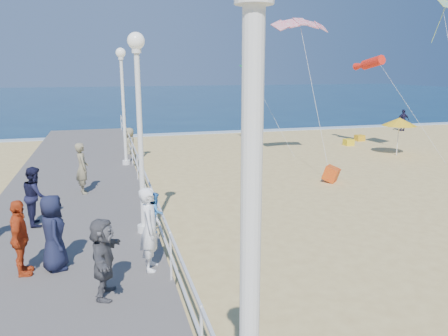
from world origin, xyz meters
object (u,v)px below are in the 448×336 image
object	(u,v)px
beach_walker_c	(130,144)
box_kite	(331,175)
lamp_post_far	(123,94)
beach_chair_right	(360,138)
beach_umbrella	(399,122)
spectator_3	(20,238)
spectator_4	(53,233)
beach_walker_b	(403,120)
lamp_post_mid	(139,114)
toddler_held	(156,212)
beach_walker_a	(260,130)
woman_holding_toddler	(150,229)
lamp_post_near	(250,247)
spectator_7	(35,196)
spectator_5	(103,258)
beach_chair_left	(349,142)
spectator_6	(82,168)

from	to	relation	value
beach_walker_c	box_kite	world-z (taller)	beach_walker_c
lamp_post_far	beach_chair_right	xyz separation A→B (m)	(15.80, 5.25, -3.46)
beach_umbrella	beach_chair_right	bearing A→B (deg)	81.00
spectator_3	spectator_4	bearing A→B (deg)	-81.75
box_kite	beach_walker_b	bearing A→B (deg)	-0.42
lamp_post_mid	toddler_held	size ratio (longest dim) A/B	6.01
beach_walker_a	beach_walker_c	xyz separation A→B (m)	(-8.71, -3.87, 0.05)
lamp_post_mid	box_kite	bearing A→B (deg)	29.80
woman_holding_toddler	beach_chair_right	world-z (taller)	woman_holding_toddler
lamp_post_near	beach_walker_c	bearing A→B (deg)	89.02
spectator_7	beach_chair_right	world-z (taller)	spectator_7
lamp_post_near	spectator_5	xyz separation A→B (m)	(-1.07, 5.67, -2.45)
spectator_5	beach_chair_left	world-z (taller)	spectator_5
toddler_held	spectator_5	bearing A→B (deg)	145.45
woman_holding_toddler	spectator_4	bearing A→B (deg)	86.14
spectator_5	beach_walker_b	world-z (taller)	spectator_5
toddler_held	spectator_7	distance (m)	4.77
lamp_post_far	beach_chair_left	world-z (taller)	lamp_post_far
beach_walker_a	beach_walker_b	xyz separation A→B (m)	(12.65, 1.95, 0.01)
spectator_4	spectator_6	world-z (taller)	spectator_6
toddler_held	beach_umbrella	size ratio (longest dim) A/B	0.41
woman_holding_toddler	toddler_held	distance (m)	0.40
spectator_7	beach_umbrella	xyz separation A→B (m)	(17.93, 7.77, 0.66)
spectator_3	spectator_6	distance (m)	6.47
beach_walker_b	beach_umbrella	distance (m)	10.75
beach_umbrella	beach_chair_left	distance (m)	4.12
lamp_post_mid	beach_chair_left	world-z (taller)	lamp_post_mid
lamp_post_mid	beach_chair_left	bearing A→B (deg)	42.34
spectator_6	beach_walker_a	distance (m)	15.52
spectator_3	beach_walker_b	xyz separation A→B (m)	(24.51, 19.46, -0.40)
beach_walker_b	beach_chair_right	world-z (taller)	beach_walker_b
woman_holding_toddler	beach_walker_c	bearing A→B (deg)	9.56
spectator_3	spectator_7	xyz separation A→B (m)	(-0.13, 3.35, 0.00)
woman_holding_toddler	beach_walker_c	world-z (taller)	woman_holding_toddler
spectator_5	toddler_held	bearing A→B (deg)	-35.60
lamp_post_far	spectator_6	distance (m)	5.37
lamp_post_near	spectator_6	xyz separation A→B (m)	(-1.75, 13.49, -2.34)
beach_walker_a	beach_walker_b	world-z (taller)	beach_walker_b
spectator_5	box_kite	distance (m)	12.57
toddler_held	lamp_post_near	bearing A→B (deg)	-169.63
spectator_4	beach_walker_b	world-z (taller)	spectator_4
lamp_post_mid	spectator_7	size ratio (longest dim) A/B	3.12
lamp_post_near	lamp_post_far	xyz separation A→B (m)	(0.00, 18.00, 0.00)
spectator_3	beach_umbrella	xyz separation A→B (m)	(17.80, 11.12, 0.66)
beach_walker_a	beach_walker_b	distance (m)	12.80
lamp_post_mid	toddler_held	distance (m)	2.95
lamp_post_mid	woman_holding_toddler	bearing A→B (deg)	-91.22
beach_walker_a	beach_chair_left	bearing A→B (deg)	-89.09
beach_walker_a	spectator_7	bearing A→B (deg)	169.07
spectator_7	lamp_post_far	bearing A→B (deg)	-31.22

